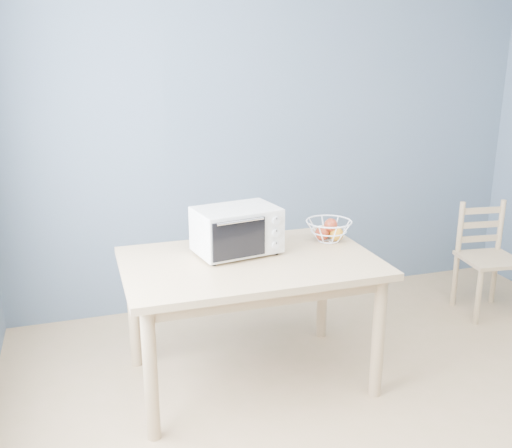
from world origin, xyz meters
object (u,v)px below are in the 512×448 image
object	(u,v)px
dining_table	(250,276)
fruit_basket	(329,230)
toaster_oven	(234,230)
dining_chair	(487,260)

from	to	relation	value
dining_table	fruit_basket	bearing A→B (deg)	16.87
toaster_oven	dining_chair	bearing A→B (deg)	-2.62
toaster_oven	fruit_basket	world-z (taller)	toaster_oven
dining_table	toaster_oven	bearing A→B (deg)	117.41
dining_table	dining_chair	bearing A→B (deg)	10.80
fruit_basket	dining_chair	bearing A→B (deg)	8.28
dining_table	dining_chair	distance (m)	1.98
fruit_basket	dining_table	bearing A→B (deg)	-163.13
fruit_basket	dining_chair	world-z (taller)	fruit_basket
toaster_oven	dining_chair	world-z (taller)	toaster_oven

